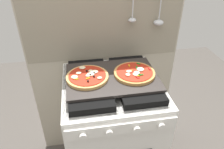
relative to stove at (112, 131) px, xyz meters
The scene contains 5 objects.
kitchen_backsplash 0.48m from the stove, 89.69° to the left, with size 1.10×0.09×1.55m.
stove is the anchor object (origin of this frame).
baking_tray 0.46m from the stove, 90.00° to the left, with size 0.54×0.38×0.02m, color #2D2826.
pizza_left 0.50m from the stove, behind, with size 0.25×0.25×0.03m.
pizza_right 0.50m from the stove, ahead, with size 0.25×0.25×0.03m.
Camera 1 is at (-0.18, -1.06, 1.62)m, focal length 34.56 mm.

